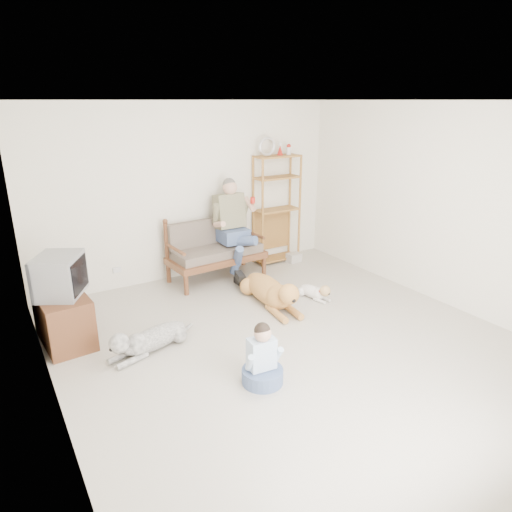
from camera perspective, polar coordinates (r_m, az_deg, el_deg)
floor at (r=5.42m, az=4.51°, el=-11.01°), size 5.50×5.50×0.00m
ceiling at (r=4.70m, az=5.40°, el=18.85°), size 5.50×5.50×0.00m
wall_back at (r=7.23m, az=-8.17°, el=7.97°), size 5.00×0.00×5.00m
wall_left at (r=4.02m, az=-25.26°, el=-2.59°), size 0.00×5.50×5.50m
wall_right at (r=6.65m, az=22.69°, el=5.74°), size 0.00×5.50×5.50m
loveseat at (r=7.21m, az=-5.19°, el=0.96°), size 1.54×0.80×0.95m
man at (r=7.09m, az=-2.57°, el=2.66°), size 0.59×0.85×1.37m
etagere at (r=7.84m, az=2.58°, el=5.96°), size 0.82×0.36×2.14m
book_stack at (r=8.05m, az=4.76°, el=-0.18°), size 0.25×0.19×0.15m
tv_stand at (r=5.79m, az=-22.99°, el=-7.20°), size 0.56×0.93×0.60m
crt_tv at (r=5.57m, az=-23.33°, el=-2.25°), size 0.67×0.71×0.47m
wall_outlet at (r=7.11m, az=-16.98°, el=-1.66°), size 0.12×0.02×0.08m
golden_retriever at (r=6.31m, az=1.95°, el=-4.47°), size 0.50×1.59×0.48m
shaggy_dog at (r=5.35m, az=-13.38°, el=-10.13°), size 1.18×0.53×0.36m
terrier at (r=6.58m, az=7.48°, el=-4.46°), size 0.27×0.66×0.25m
child at (r=4.65m, az=0.78°, el=-13.04°), size 0.42×0.42×0.66m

